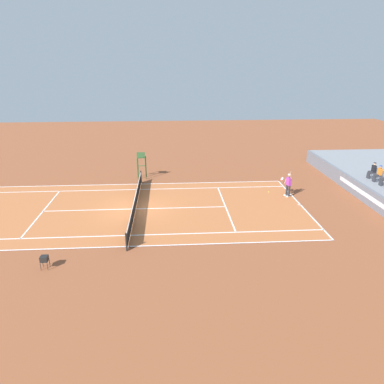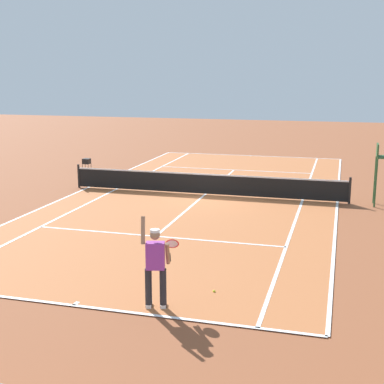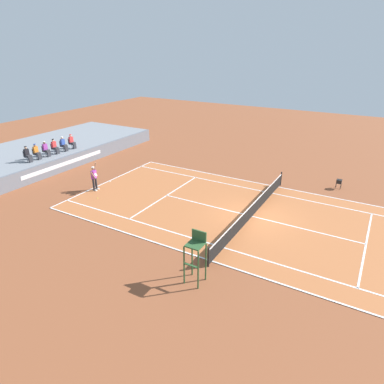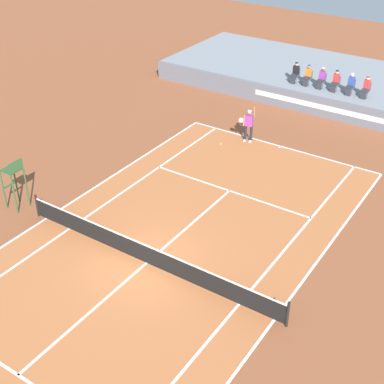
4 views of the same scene
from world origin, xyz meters
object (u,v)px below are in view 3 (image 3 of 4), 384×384
at_px(spectator_seated_2, 46,149).
at_px(spectator_seated_5, 72,142).
at_px(spectator_seated_0, 27,154).
at_px(spectator_seated_4, 63,144).
at_px(umpire_chair, 196,251).
at_px(spectator_seated_1, 37,152).
at_px(tennis_ball, 97,198).
at_px(spectator_seated_3, 55,147).
at_px(ball_hopper, 339,181).
at_px(tennis_player, 94,178).

bearing_deg(spectator_seated_2, spectator_seated_5, 0.00).
distance_m(spectator_seated_0, spectator_seated_4, 3.57).
relative_size(spectator_seated_4, umpire_chair, 0.52).
bearing_deg(spectator_seated_4, spectator_seated_1, 180.00).
distance_m(spectator_seated_2, tennis_ball, 8.46).
xyz_separation_m(spectator_seated_2, tennis_ball, (-2.35, -7.93, -1.78)).
xyz_separation_m(spectator_seated_4, umpire_chair, (-8.52, -18.22, -0.26)).
distance_m(spectator_seated_1, spectator_seated_5, 3.68).
relative_size(spectator_seated_1, tennis_ball, 18.60).
relative_size(spectator_seated_0, spectator_seated_3, 1.00).
distance_m(umpire_chair, ball_hopper, 15.18).
height_order(spectator_seated_2, umpire_chair, spectator_seated_2).
bearing_deg(tennis_ball, ball_hopper, -54.01).
bearing_deg(spectator_seated_0, spectator_seated_2, 0.00).
relative_size(spectator_seated_1, tennis_player, 0.61).
relative_size(spectator_seated_2, spectator_seated_3, 1.00).
relative_size(spectator_seated_5, tennis_ball, 18.60).
relative_size(spectator_seated_3, tennis_ball, 18.60).
distance_m(spectator_seated_0, spectator_seated_2, 1.74).
bearing_deg(umpire_chair, spectator_seated_0, 74.81).
bearing_deg(tennis_ball, spectator_seated_3, 67.71).
relative_size(spectator_seated_3, spectator_seated_5, 1.00).
relative_size(umpire_chair, ball_hopper, 3.49).
bearing_deg(spectator_seated_1, spectator_seated_4, 0.00).
bearing_deg(spectator_seated_5, umpire_chair, -117.42).
bearing_deg(spectator_seated_3, spectator_seated_1, 180.00).
bearing_deg(spectator_seated_5, spectator_seated_3, 180.00).
distance_m(spectator_seated_0, ball_hopper, 24.19).
xyz_separation_m(spectator_seated_2, spectator_seated_3, (0.89, 0.00, 0.00)).
bearing_deg(umpire_chair, spectator_seated_4, 64.95).
height_order(spectator_seated_3, spectator_seated_4, same).
xyz_separation_m(spectator_seated_0, umpire_chair, (-4.95, -18.22, -0.26)).
bearing_deg(ball_hopper, spectator_seated_4, 105.48).
xyz_separation_m(spectator_seated_1, umpire_chair, (-5.78, -18.22, -0.26)).
height_order(spectator_seated_0, spectator_seated_4, same).
bearing_deg(spectator_seated_3, spectator_seated_5, 0.00).
bearing_deg(tennis_ball, umpire_chair, -112.82).
bearing_deg(spectator_seated_3, umpire_chair, -112.59).
bearing_deg(spectator_seated_0, spectator_seated_1, 0.00).
bearing_deg(tennis_ball, spectator_seated_1, 79.66).
relative_size(spectator_seated_3, spectator_seated_4, 1.00).
xyz_separation_m(spectator_seated_1, tennis_player, (-0.42, -6.74, -0.82)).
height_order(tennis_ball, ball_hopper, ball_hopper).
relative_size(spectator_seated_4, ball_hopper, 1.81).
bearing_deg(spectator_seated_3, tennis_player, -108.23).
height_order(spectator_seated_1, tennis_ball, spectator_seated_1).
relative_size(tennis_ball, ball_hopper, 0.10).
bearing_deg(tennis_player, spectator_seated_3, 71.77).
distance_m(spectator_seated_3, spectator_seated_4, 0.94).
relative_size(spectator_seated_0, spectator_seated_5, 1.00).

